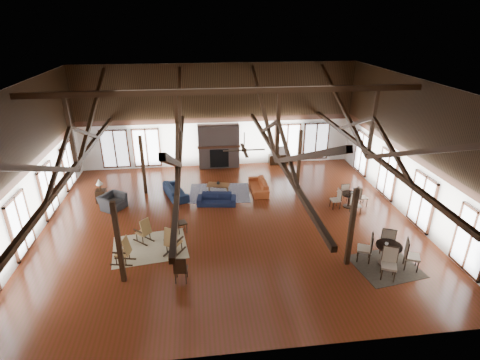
{
  "coord_description": "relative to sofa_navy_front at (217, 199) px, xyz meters",
  "views": [
    {
      "loc": [
        -1.28,
        -14.33,
        8.41
      ],
      "look_at": [
        0.58,
        1.0,
        1.58
      ],
      "focal_mm": 28.0,
      "sensor_mm": 36.0,
      "label": 1
    }
  ],
  "objects": [
    {
      "name": "vase",
      "position": [
        0.18,
        1.39,
        0.25
      ],
      "size": [
        0.23,
        0.23,
        0.18
      ],
      "primitive_type": "imported",
      "rotation": [
        0.0,
        0.0,
        -0.38
      ],
      "color": "#B2B2B2",
      "rests_on": "coffee_table"
    },
    {
      "name": "rocking_chair_a",
      "position": [
        -3.07,
        -2.91,
        0.22
      ],
      "size": [
        0.9,
        0.86,
        1.05
      ],
      "rotation": [
        0.0,
        0.0,
        0.85
      ],
      "color": "#905F36",
      "rests_on": "floor"
    },
    {
      "name": "rug_tan",
      "position": [
        -2.85,
        -3.34,
        -0.27
      ],
      "size": [
        3.11,
        2.59,
        0.01
      ],
      "primitive_type": "cube",
      "rotation": [
        0.0,
        0.0,
        0.14
      ],
      "color": "tan",
      "rests_on": "floor"
    },
    {
      "name": "wall_left",
      "position": [
        -7.54,
        -1.78,
        2.73
      ],
      "size": [
        0.02,
        14.0,
        6.0
      ],
      "primitive_type": "cube",
      "color": "white",
      "rests_on": "floor"
    },
    {
      "name": "wall_back",
      "position": [
        0.46,
        5.22,
        2.73
      ],
      "size": [
        16.0,
        0.02,
        6.0
      ],
      "primitive_type": "cube",
      "color": "white",
      "rests_on": "floor"
    },
    {
      "name": "rug_navy",
      "position": [
        0.23,
        1.25,
        -0.27
      ],
      "size": [
        3.24,
        2.54,
        0.01
      ],
      "primitive_type": "cube",
      "rotation": [
        0.0,
        0.0,
        -0.08
      ],
      "color": "#1B1F4C",
      "rests_on": "floor"
    },
    {
      "name": "ceiling",
      "position": [
        0.46,
        -1.78,
        5.73
      ],
      "size": [
        16.0,
        14.0,
        0.02
      ],
      "primitive_type": "cube",
      "color": "black",
      "rests_on": "wall_back"
    },
    {
      "name": "fireplace",
      "position": [
        0.46,
        4.89,
        1.02
      ],
      "size": [
        2.5,
        0.69,
        2.6
      ],
      "color": "#695750",
      "rests_on": "floor"
    },
    {
      "name": "cup_near",
      "position": [
        5.79,
        -5.47,
        0.59
      ],
      "size": [
        0.16,
        0.16,
        0.1
      ],
      "primitive_type": "imported",
      "rotation": [
        0.0,
        0.0,
        -0.3
      ],
      "color": "#B2B2B2",
      "rests_on": "cafe_table_near"
    },
    {
      "name": "roof_truss",
      "position": [
        0.46,
        -1.78,
        3.76
      ],
      "size": [
        15.6,
        14.07,
        3.14
      ],
      "color": "black",
      "rests_on": "wall_back"
    },
    {
      "name": "coffee_table",
      "position": [
        0.18,
        1.36,
        0.1
      ],
      "size": [
        1.24,
        0.85,
        0.43
      ],
      "rotation": [
        0.0,
        0.0,
        -0.28
      ],
      "color": "brown",
      "rests_on": "floor"
    },
    {
      "name": "armchair",
      "position": [
        -4.89,
        0.19,
        0.08
      ],
      "size": [
        1.39,
        1.42,
        0.7
      ],
      "primitive_type": "imported",
      "rotation": [
        0.0,
        0.0,
        0.94
      ],
      "color": "#252527",
      "rests_on": "floor"
    },
    {
      "name": "side_chair_b",
      "position": [
        -1.57,
        -5.63,
        0.34
      ],
      "size": [
        0.48,
        0.48,
        1.04
      ],
      "rotation": [
        0.0,
        0.0,
        -0.1
      ],
      "color": "black",
      "rests_on": "floor"
    },
    {
      "name": "wall_front",
      "position": [
        0.46,
        -8.78,
        2.73
      ],
      "size": [
        16.0,
        0.02,
        6.0
      ],
      "primitive_type": "cube",
      "color": "white",
      "rests_on": "floor"
    },
    {
      "name": "television",
      "position": [
        4.08,
        4.97,
        0.58
      ],
      "size": [
        0.98,
        0.21,
        0.56
      ],
      "primitive_type": "imported",
      "rotation": [
        0.0,
        0.0,
        0.09
      ],
      "color": "#B2B2B2",
      "rests_on": "tv_console"
    },
    {
      "name": "sofa_orange",
      "position": [
        2.26,
        1.24,
        0.02
      ],
      "size": [
        1.99,
        0.8,
        0.58
      ],
      "primitive_type": "imported",
      "rotation": [
        0.0,
        0.0,
        -1.56
      ],
      "color": "#9F441E",
      "rests_on": "floor"
    },
    {
      "name": "sofa_navy_front",
      "position": [
        0.0,
        0.0,
        0.0
      ],
      "size": [
        1.94,
        0.97,
        0.54
      ],
      "primitive_type": "imported",
      "rotation": [
        0.0,
        0.0,
        -0.13
      ],
      "color": "#141B38",
      "rests_on": "floor"
    },
    {
      "name": "tv_console",
      "position": [
        4.11,
        4.97,
        0.02
      ],
      "size": [
        1.15,
        0.43,
        0.57
      ],
      "primitive_type": "cube",
      "color": "black",
      "rests_on": "floor"
    },
    {
      "name": "rocking_chair_b",
      "position": [
        -1.92,
        -3.89,
        0.27
      ],
      "size": [
        0.87,
        1.01,
        1.15
      ],
      "rotation": [
        0.0,
        0.0,
        -0.55
      ],
      "color": "#905F36",
      "rests_on": "floor"
    },
    {
      "name": "side_chair_a",
      "position": [
        -1.71,
        -2.37,
        0.3
      ],
      "size": [
        0.53,
        0.53,
        0.98
      ],
      "rotation": [
        0.0,
        0.0,
        -1.22
      ],
      "color": "black",
      "rests_on": "floor"
    },
    {
      "name": "rug_dark",
      "position": [
        5.82,
        -5.63,
        -0.27
      ],
      "size": [
        2.46,
        2.3,
        0.01
      ],
      "primitive_type": "cube",
      "rotation": [
        0.0,
        0.0,
        0.16
      ],
      "color": "black",
      "rests_on": "floor"
    },
    {
      "name": "cafe_table_near",
      "position": [
        5.89,
        -5.5,
        0.29
      ],
      "size": [
        2.18,
        2.18,
        1.13
      ],
      "rotation": [
        0.0,
        0.0,
        -0.43
      ],
      "color": "black",
      "rests_on": "floor"
    },
    {
      "name": "cup_far",
      "position": [
        6.33,
        -1.0,
        0.46
      ],
      "size": [
        0.13,
        0.13,
        0.09
      ],
      "primitive_type": "imported",
      "rotation": [
        0.0,
        0.0,
        0.09
      ],
      "color": "#B2B2B2",
      "rests_on": "cafe_table_far"
    },
    {
      "name": "wall_right",
      "position": [
        8.46,
        -1.78,
        2.73
      ],
      "size": [
        0.02,
        14.0,
        6.0
      ],
      "primitive_type": "cube",
      "color": "white",
      "rests_on": "floor"
    },
    {
      "name": "floor",
      "position": [
        0.46,
        -1.78,
        -0.27
      ],
      "size": [
        16.0,
        16.0,
        0.0
      ],
      "primitive_type": "plane",
      "color": "#5B2013",
      "rests_on": "ground"
    },
    {
      "name": "side_table_lamp",
      "position": [
        -5.57,
        0.96,
        0.18
      ],
      "size": [
        0.47,
        0.47,
        1.19
      ],
      "color": "black",
      "rests_on": "floor"
    },
    {
      "name": "post_grid",
      "position": [
        0.46,
        -1.78,
        1.25
      ],
      "size": [
        8.16,
        7.16,
        3.05
      ],
      "color": "black",
      "rests_on": "floor"
    },
    {
      "name": "cafe_table_far",
      "position": [
        6.23,
        -1.0,
        0.2
      ],
      "size": [
        1.83,
        1.83,
        0.95
      ],
      "rotation": [
        0.0,
        0.0,
        0.07
      ],
      "color": "black",
      "rests_on": "floor"
    },
    {
      "name": "rocking_chair_c",
      "position": [
        -3.63,
        -4.25,
        0.23
      ],
      "size": [
        0.9,
        0.59,
        1.07
      ],
      "rotation": [
        0.0,
        0.0,
        1.38
      ],
      "color": "#905F36",
      "rests_on": "floor"
    },
    {
      "name": "sofa_navy_left",
      "position": [
        -2.0,
        1.15,
        0.03
      ],
      "size": [
        2.21,
        1.42,
        0.6
      ],
      "primitive_type": "imported",
      "rotation": [
        0.0,
        0.0,
        1.89
      ],
      "color": "#141F37",
      "rests_on": "floor"
    },
    {
      "name": "ceiling_fan",
      "position": [
        0.96,
        -2.78,
        3.46
      ],
      "size": [
        1.6,
        1.6,
        0.75
      ],
      "color": "black",
      "rests_on": "roof_truss"
    }
  ]
}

